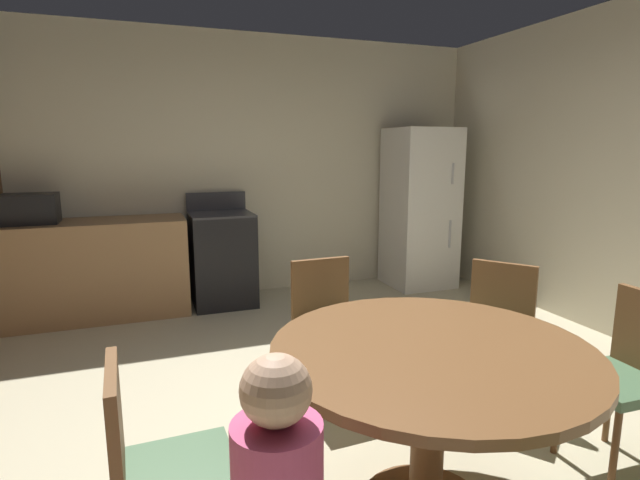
% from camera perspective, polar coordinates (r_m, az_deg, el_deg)
% --- Properties ---
extents(ground_plane, '(14.00, 14.00, 0.00)m').
position_cam_1_polar(ground_plane, '(2.84, 2.76, -22.50)').
color(ground_plane, beige).
extents(wall_back, '(5.67, 0.12, 2.70)m').
position_cam_1_polar(wall_back, '(5.32, -10.07, 8.32)').
color(wall_back, beige).
rests_on(wall_back, ground).
extents(kitchen_counter, '(1.99, 0.60, 0.90)m').
position_cam_1_polar(kitchen_counter, '(5.00, -26.61, -3.24)').
color(kitchen_counter, '#9E754C').
rests_on(kitchen_counter, ground).
extents(oven_range, '(0.60, 0.60, 1.10)m').
position_cam_1_polar(oven_range, '(5.01, -11.22, -2.05)').
color(oven_range, black).
rests_on(oven_range, ground).
extents(refrigerator, '(0.68, 0.68, 1.76)m').
position_cam_1_polar(refrigerator, '(5.66, 11.44, 3.62)').
color(refrigerator, white).
rests_on(refrigerator, ground).
extents(microwave, '(0.44, 0.32, 0.26)m').
position_cam_1_polar(microwave, '(4.95, -30.50, 3.12)').
color(microwave, black).
rests_on(microwave, kitchen_counter).
extents(dining_table, '(1.32, 1.32, 0.76)m').
position_cam_1_polar(dining_table, '(2.16, 12.61, -15.51)').
color(dining_table, brown).
rests_on(dining_table, ground).
extents(chair_north, '(0.41, 0.41, 0.87)m').
position_cam_1_polar(chair_north, '(3.07, 0.85, -9.33)').
color(chair_north, brown).
rests_on(chair_north, ground).
extents(chair_east, '(0.42, 0.42, 0.87)m').
position_cam_1_polar(chair_east, '(2.87, 32.08, -12.56)').
color(chair_east, brown).
rests_on(chair_east, ground).
extents(chair_northeast, '(0.56, 0.56, 0.87)m').
position_cam_1_polar(chair_northeast, '(3.16, 19.67, -9.41)').
color(chair_northeast, brown).
rests_on(chair_northeast, ground).
extents(chair_west, '(0.41, 0.41, 0.87)m').
position_cam_1_polar(chair_west, '(1.90, -18.45, -23.57)').
color(chair_west, brown).
rests_on(chair_west, ground).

